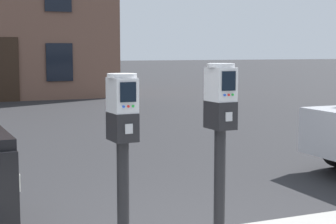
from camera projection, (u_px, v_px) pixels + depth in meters
name	position (u px, v px, depth m)	size (l,w,h in m)	color
parking_meter_near_kerb	(123.00, 132.00, 3.97)	(0.23, 0.26, 1.37)	black
parking_meter_twin_adjacent	(220.00, 121.00, 4.27)	(0.23, 0.26, 1.44)	black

